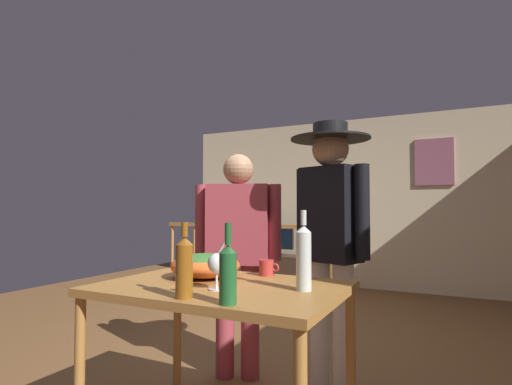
{
  "coord_description": "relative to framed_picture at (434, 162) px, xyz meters",
  "views": [
    {
      "loc": [
        1.39,
        -2.82,
        1.19
      ],
      "look_at": [
        0.34,
        -0.71,
        1.28
      ],
      "focal_mm": 28.11,
      "sensor_mm": 36.0,
      "label": 1
    }
  ],
  "objects": [
    {
      "name": "framed_picture",
      "position": [
        0.0,
        0.0,
        0.0
      ],
      "size": [
        0.5,
        0.03,
        0.65
      ],
      "primitive_type": "cube",
      "color": "#9A576B"
    },
    {
      "name": "mug_red",
      "position": [
        -0.7,
        -4.01,
        -0.98
      ],
      "size": [
        0.12,
        0.08,
        0.09
      ],
      "color": "#B7332D",
      "rests_on": "serving_table"
    },
    {
      "name": "flat_screen_tv",
      "position": [
        -2.3,
        -0.32,
        -1.1
      ],
      "size": [
        0.64,
        0.12,
        0.46
      ],
      "color": "black",
      "rests_on": "tv_console"
    },
    {
      "name": "ground_plane",
      "position": [
        -1.13,
        -3.25,
        -1.84
      ],
      "size": [
        8.61,
        8.61,
        0.0
      ],
      "primitive_type": "plane",
      "color": "brown"
    },
    {
      "name": "person_standing_left",
      "position": [
        -1.14,
        -3.57,
        -0.9
      ],
      "size": [
        0.59,
        0.35,
        1.58
      ],
      "rotation": [
        0.0,
        0.0,
        3.49
      ],
      "color": "#9E3842",
      "rests_on": "ground_plane"
    },
    {
      "name": "tv_console",
      "position": [
        -2.3,
        -0.29,
        -1.61
      ],
      "size": [
        0.9,
        0.4,
        0.46
      ],
      "primitive_type": "cube",
      "color": "#38281E",
      "rests_on": "ground_plane"
    },
    {
      "name": "stair_railing",
      "position": [
        -1.98,
        -1.17,
        -1.22
      ],
      "size": [
        2.55,
        0.1,
        1.02
      ],
      "color": "#9E6B33",
      "rests_on": "ground_plane"
    },
    {
      "name": "back_wall",
      "position": [
        -1.13,
        0.06,
        -0.57
      ],
      "size": [
        5.46,
        0.1,
        2.54
      ],
      "primitive_type": "cube",
      "color": "beige",
      "rests_on": "ground_plane"
    },
    {
      "name": "wine_bottle_clear",
      "position": [
        -0.37,
        -4.31,
        -0.87
      ],
      "size": [
        0.07,
        0.07,
        0.37
      ],
      "color": "silver",
      "rests_on": "serving_table"
    },
    {
      "name": "wine_glass",
      "position": [
        -0.74,
        -4.47,
        -0.91
      ],
      "size": [
        0.09,
        0.09,
        0.17
      ],
      "color": "silver",
      "rests_on": "serving_table"
    },
    {
      "name": "salad_bowl",
      "position": [
        -0.98,
        -4.22,
        -0.96
      ],
      "size": [
        0.38,
        0.38,
        0.22
      ],
      "color": "#DB5B23",
      "rests_on": "serving_table"
    },
    {
      "name": "person_standing_right",
      "position": [
        -0.45,
        -3.57,
        -0.79
      ],
      "size": [
        0.52,
        0.51,
        1.73
      ],
      "rotation": [
        0.0,
        0.0,
        2.8
      ],
      "color": "beige",
      "rests_on": "ground_plane"
    },
    {
      "name": "serving_table",
      "position": [
        -0.8,
        -4.35,
        -1.12
      ],
      "size": [
        1.19,
        0.83,
        0.81
      ],
      "color": "#9E6B33",
      "rests_on": "ground_plane"
    },
    {
      "name": "wine_bottle_green",
      "position": [
        -0.55,
        -4.69,
        -0.9
      ],
      "size": [
        0.07,
        0.07,
        0.32
      ],
      "color": "#1E5628",
      "rests_on": "serving_table"
    },
    {
      "name": "wine_bottle_amber",
      "position": [
        -0.77,
        -4.68,
        -0.89
      ],
      "size": [
        0.07,
        0.07,
        0.32
      ],
      "color": "brown",
      "rests_on": "serving_table"
    }
  ]
}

